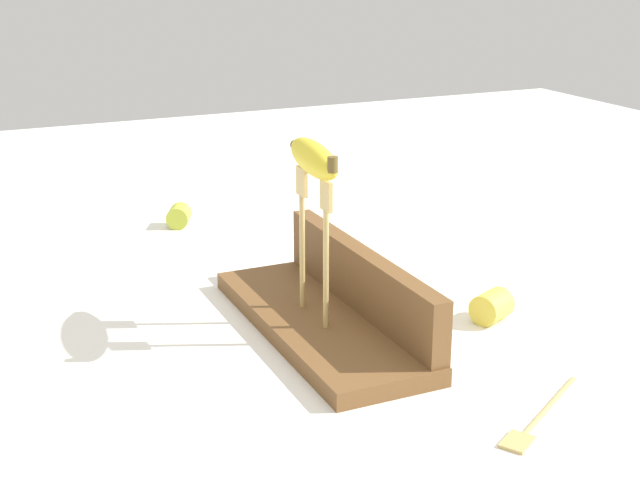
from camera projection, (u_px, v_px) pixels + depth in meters
The scene contains 8 objects.
ground_plane at pixel (320, 331), 1.15m from camera, with size 3.00×3.00×0.00m, color white.
wooden_board at pixel (320, 323), 1.14m from camera, with size 0.40×0.14×0.02m, color brown.
board_backstop at pixel (362, 279), 1.15m from camera, with size 0.39×0.02×0.08m, color brown.
fork_stand_center at pixel (314, 233), 1.10m from camera, with size 0.10×0.01×0.18m.
banana_raised_center at pixel (313, 158), 1.07m from camera, with size 0.16×0.05×0.04m.
fork_fallen_near at pixel (535, 420), 0.93m from camera, with size 0.11×0.16×0.01m.
banana_chunk_near at pixel (492, 306), 1.17m from camera, with size 0.06×0.06×0.04m.
banana_chunk_far at pixel (179, 216), 1.56m from camera, with size 0.06×0.05×0.04m.
Camera 1 is at (0.96, -0.43, 0.47)m, focal length 50.67 mm.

